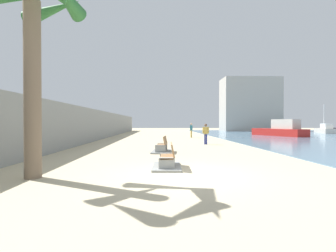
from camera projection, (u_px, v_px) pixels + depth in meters
name	position (u px, v px, depth m)	size (l,w,h in m)	color
ground_plane	(168.00, 140.00, 26.85)	(120.00, 120.00, 0.00)	#C6B793
seawall	(96.00, 125.00, 26.57)	(0.80, 64.00, 3.10)	gray
palm_tree	(32.00, 23.00, 8.11)	(3.25, 3.33, 6.70)	#7A6651
bench_near	(168.00, 162.00, 10.15)	(1.18, 2.14, 0.98)	gray
bench_far	(162.00, 148.00, 15.49)	(1.31, 2.20, 0.98)	gray
person_walking	(191.00, 129.00, 30.83)	(0.35, 0.45, 1.77)	gold
person_standing	(206.00, 132.00, 21.11)	(0.53, 0.23, 1.71)	navy
boat_nearest	(280.00, 130.00, 34.22)	(4.93, 8.11, 2.22)	red
boat_far_right	(325.00, 129.00, 43.82)	(3.81, 7.33, 4.99)	beige
harbor_building	(250.00, 105.00, 55.42)	(12.00, 6.00, 11.40)	#ADAAA3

